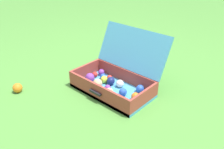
# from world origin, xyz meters

# --- Properties ---
(ground_plane) EXTENTS (16.00, 16.00, 0.00)m
(ground_plane) POSITION_xyz_m (0.00, 0.00, 0.00)
(ground_plane) COLOR #4C8C38
(open_suitcase) EXTENTS (0.63, 0.52, 0.45)m
(open_suitcase) POSITION_xyz_m (-0.05, 0.08, 0.10)
(open_suitcase) COLOR #4799C6
(open_suitcase) RESTS_ON ground
(stray_ball_on_grass) EXTENTS (0.08, 0.08, 0.08)m
(stray_ball_on_grass) POSITION_xyz_m (-0.60, -0.48, 0.04)
(stray_ball_on_grass) COLOR orange
(stray_ball_on_grass) RESTS_ON ground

